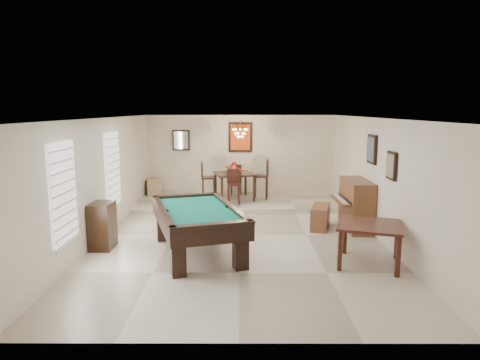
{
  "coord_description": "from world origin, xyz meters",
  "views": [
    {
      "loc": [
        0.02,
        -9.25,
        2.79
      ],
      "look_at": [
        0.0,
        0.6,
        1.15
      ],
      "focal_mm": 32.0,
      "sensor_mm": 36.0,
      "label": 1
    }
  ],
  "objects_px": {
    "apothecary_chest": "(103,226)",
    "flower_vase": "(234,165)",
    "piano_bench": "(320,217)",
    "square_table": "(369,244)",
    "dining_chair_south": "(234,187)",
    "dining_chair_north": "(236,179)",
    "pool_table": "(198,231)",
    "corner_bench": "(153,187)",
    "dining_table": "(234,184)",
    "dining_chair_west": "(208,181)",
    "upright_piano": "(350,204)",
    "dining_chair_east": "(261,179)",
    "chandelier": "(240,130)"
  },
  "relations": [
    {
      "from": "flower_vase",
      "to": "dining_chair_east",
      "type": "bearing_deg",
      "value": 2.0
    },
    {
      "from": "dining_chair_west",
      "to": "chandelier",
      "type": "relative_size",
      "value": 1.88
    },
    {
      "from": "dining_chair_east",
      "to": "chandelier",
      "type": "distance_m",
      "value": 1.61
    },
    {
      "from": "dining_chair_south",
      "to": "dining_chair_north",
      "type": "xyz_separation_m",
      "value": [
        0.04,
        1.45,
        -0.01
      ]
    },
    {
      "from": "piano_bench",
      "to": "flower_vase",
      "type": "distance_m",
      "value": 3.55
    },
    {
      "from": "piano_bench",
      "to": "dining_chair_east",
      "type": "relative_size",
      "value": 0.8
    },
    {
      "from": "square_table",
      "to": "dining_table",
      "type": "distance_m",
      "value": 5.74
    },
    {
      "from": "flower_vase",
      "to": "chandelier",
      "type": "height_order",
      "value": "chandelier"
    },
    {
      "from": "square_table",
      "to": "chandelier",
      "type": "bearing_deg",
      "value": 115.05
    },
    {
      "from": "piano_bench",
      "to": "dining_chair_east",
      "type": "height_order",
      "value": "dining_chair_east"
    },
    {
      "from": "pool_table",
      "to": "dining_chair_east",
      "type": "xyz_separation_m",
      "value": [
        1.44,
        4.58,
        0.28
      ]
    },
    {
      "from": "square_table",
      "to": "dining_table",
      "type": "bearing_deg",
      "value": 116.12
    },
    {
      "from": "upright_piano",
      "to": "dining_chair_west",
      "type": "distance_m",
      "value": 4.49
    },
    {
      "from": "corner_bench",
      "to": "dining_chair_east",
      "type": "bearing_deg",
      "value": -11.06
    },
    {
      "from": "square_table",
      "to": "dining_chair_east",
      "type": "relative_size",
      "value": 0.92
    },
    {
      "from": "dining_chair_north",
      "to": "apothecary_chest",
      "type": "bearing_deg",
      "value": 60.52
    },
    {
      "from": "dining_chair_north",
      "to": "corner_bench",
      "type": "height_order",
      "value": "dining_chair_north"
    },
    {
      "from": "dining_chair_north",
      "to": "dining_chair_west",
      "type": "height_order",
      "value": "dining_chair_west"
    },
    {
      "from": "dining_chair_south",
      "to": "dining_chair_east",
      "type": "xyz_separation_m",
      "value": [
        0.8,
        0.75,
        0.1
      ]
    },
    {
      "from": "dining_chair_south",
      "to": "dining_chair_east",
      "type": "height_order",
      "value": "dining_chair_east"
    },
    {
      "from": "piano_bench",
      "to": "upright_piano",
      "type": "bearing_deg",
      "value": -4.14
    },
    {
      "from": "pool_table",
      "to": "chandelier",
      "type": "distance_m",
      "value": 4.83
    },
    {
      "from": "piano_bench",
      "to": "dining_chair_west",
      "type": "distance_m",
      "value": 3.96
    },
    {
      "from": "square_table",
      "to": "apothecary_chest",
      "type": "relative_size",
      "value": 1.17
    },
    {
      "from": "pool_table",
      "to": "apothecary_chest",
      "type": "distance_m",
      "value": 1.97
    },
    {
      "from": "dining_chair_west",
      "to": "dining_table",
      "type": "bearing_deg",
      "value": -93.23
    },
    {
      "from": "dining_table",
      "to": "corner_bench",
      "type": "xyz_separation_m",
      "value": [
        -2.57,
        0.68,
        -0.22
      ]
    },
    {
      "from": "piano_bench",
      "to": "dining_chair_north",
      "type": "relative_size",
      "value": 0.99
    },
    {
      "from": "apothecary_chest",
      "to": "dining_table",
      "type": "distance_m",
      "value": 4.98
    },
    {
      "from": "upright_piano",
      "to": "apothecary_chest",
      "type": "bearing_deg",
      "value": -164.85
    },
    {
      "from": "flower_vase",
      "to": "dining_chair_south",
      "type": "height_order",
      "value": "flower_vase"
    },
    {
      "from": "square_table",
      "to": "pool_table",
      "type": "bearing_deg",
      "value": 169.24
    },
    {
      "from": "piano_bench",
      "to": "corner_bench",
      "type": "distance_m",
      "value": 5.78
    },
    {
      "from": "upright_piano",
      "to": "dining_chair_west",
      "type": "xyz_separation_m",
      "value": [
        -3.54,
        2.77,
        0.1
      ]
    },
    {
      "from": "dining_table",
      "to": "dining_chair_north",
      "type": "xyz_separation_m",
      "value": [
        0.04,
        0.73,
        0.03
      ]
    },
    {
      "from": "upright_piano",
      "to": "dining_chair_south",
      "type": "distance_m",
      "value": 3.46
    },
    {
      "from": "pool_table",
      "to": "flower_vase",
      "type": "height_order",
      "value": "flower_vase"
    },
    {
      "from": "piano_bench",
      "to": "dining_chair_west",
      "type": "height_order",
      "value": "dining_chair_west"
    },
    {
      "from": "pool_table",
      "to": "corner_bench",
      "type": "xyz_separation_m",
      "value": [
        -1.92,
        5.23,
        -0.09
      ]
    },
    {
      "from": "dining_table",
      "to": "dining_chair_west",
      "type": "bearing_deg",
      "value": -178.33
    },
    {
      "from": "square_table",
      "to": "dining_table",
      "type": "height_order",
      "value": "dining_table"
    },
    {
      "from": "apothecary_chest",
      "to": "flower_vase",
      "type": "xyz_separation_m",
      "value": [
        2.59,
        4.24,
        0.67
      ]
    },
    {
      "from": "apothecary_chest",
      "to": "dining_table",
      "type": "bearing_deg",
      "value": 58.58
    },
    {
      "from": "upright_piano",
      "to": "square_table",
      "type": "bearing_deg",
      "value": -95.88
    },
    {
      "from": "apothecary_chest",
      "to": "flower_vase",
      "type": "height_order",
      "value": "flower_vase"
    },
    {
      "from": "dining_chair_south",
      "to": "dining_chair_north",
      "type": "distance_m",
      "value": 1.45
    },
    {
      "from": "piano_bench",
      "to": "square_table",
      "type": "bearing_deg",
      "value": -79.59
    },
    {
      "from": "upright_piano",
      "to": "dining_chair_west",
      "type": "relative_size",
      "value": 1.23
    },
    {
      "from": "flower_vase",
      "to": "corner_bench",
      "type": "relative_size",
      "value": 0.42
    },
    {
      "from": "pool_table",
      "to": "dining_table",
      "type": "bearing_deg",
      "value": 64.65
    }
  ]
}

